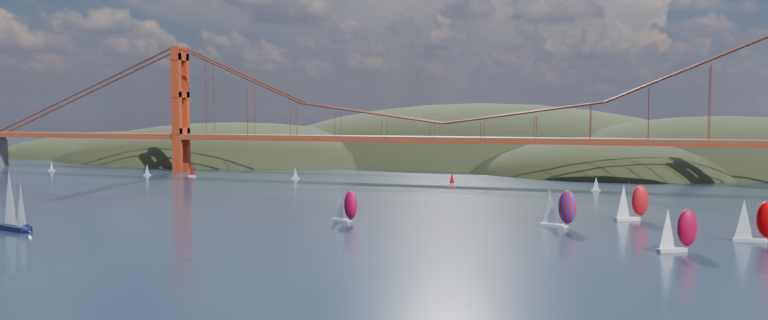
{
  "coord_description": "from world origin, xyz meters",
  "views": [
    {
      "loc": [
        71.71,
        -104.01,
        26.41
      ],
      "look_at": [
        5.61,
        90.0,
        13.26
      ],
      "focal_mm": 35.0,
      "sensor_mm": 36.0,
      "label": 1
    }
  ],
  "objects_px": {
    "racer_1": "(677,229)",
    "racer_rwb": "(558,207)",
    "racer_0": "(345,205)",
    "racer_2": "(755,220)",
    "racer_3": "(631,202)",
    "sloop_navy": "(13,201)"
  },
  "relations": [
    {
      "from": "racer_2",
      "to": "racer_rwb",
      "type": "relative_size",
      "value": 0.97
    },
    {
      "from": "racer_0",
      "to": "racer_1",
      "type": "bearing_deg",
      "value": 12.75
    },
    {
      "from": "sloop_navy",
      "to": "racer_rwb",
      "type": "xyz_separation_m",
      "value": [
        114.3,
        43.88,
        -2.07
      ]
    },
    {
      "from": "racer_0",
      "to": "racer_3",
      "type": "height_order",
      "value": "racer_3"
    },
    {
      "from": "racer_0",
      "to": "racer_rwb",
      "type": "distance_m",
      "value": 49.98
    },
    {
      "from": "racer_3",
      "to": "racer_rwb",
      "type": "distance_m",
      "value": 23.53
    },
    {
      "from": "racer_0",
      "to": "racer_1",
      "type": "xyz_separation_m",
      "value": [
        73.76,
        -15.29,
        0.24
      ]
    },
    {
      "from": "racer_2",
      "to": "racer_rwb",
      "type": "bearing_deg",
      "value": 169.72
    },
    {
      "from": "racer_0",
      "to": "sloop_navy",
      "type": "bearing_deg",
      "value": -126.53
    },
    {
      "from": "racer_1",
      "to": "racer_rwb",
      "type": "relative_size",
      "value": 0.92
    },
    {
      "from": "racer_0",
      "to": "racer_2",
      "type": "relative_size",
      "value": 0.9
    },
    {
      "from": "sloop_navy",
      "to": "racer_rwb",
      "type": "relative_size",
      "value": 1.54
    },
    {
      "from": "racer_0",
      "to": "racer_3",
      "type": "distance_m",
      "value": 69.93
    },
    {
      "from": "racer_3",
      "to": "racer_rwb",
      "type": "bearing_deg",
      "value": -160.11
    },
    {
      "from": "racer_1",
      "to": "racer_2",
      "type": "height_order",
      "value": "racer_2"
    },
    {
      "from": "sloop_navy",
      "to": "racer_1",
      "type": "distance_m",
      "value": 140.26
    },
    {
      "from": "racer_rwb",
      "to": "racer_0",
      "type": "bearing_deg",
      "value": -150.36
    },
    {
      "from": "sloop_navy",
      "to": "racer_rwb",
      "type": "distance_m",
      "value": 122.45
    },
    {
      "from": "sloop_navy",
      "to": "racer_3",
      "type": "relative_size",
      "value": 1.6
    },
    {
      "from": "racer_2",
      "to": "racer_3",
      "type": "bearing_deg",
      "value": 134.25
    },
    {
      "from": "sloop_navy",
      "to": "racer_2",
      "type": "bearing_deg",
      "value": 30.41
    },
    {
      "from": "sloop_navy",
      "to": "racer_rwb",
      "type": "height_order",
      "value": "sloop_navy"
    }
  ]
}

